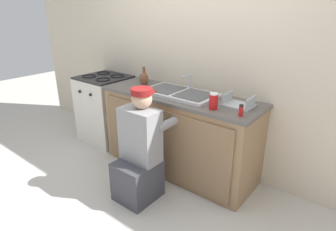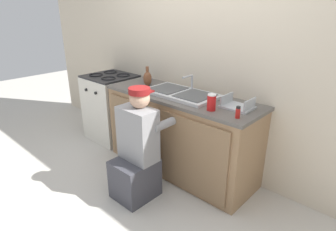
{
  "view_description": "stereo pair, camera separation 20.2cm",
  "coord_description": "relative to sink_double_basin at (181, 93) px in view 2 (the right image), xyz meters",
  "views": [
    {
      "loc": [
        1.69,
        -2.03,
        1.79
      ],
      "look_at": [
        0.0,
        0.1,
        0.72
      ],
      "focal_mm": 30.0,
      "sensor_mm": 36.0,
      "label": 1
    },
    {
      "loc": [
        1.85,
        -1.9,
        1.79
      ],
      "look_at": [
        0.0,
        0.1,
        0.72
      ],
      "focal_mm": 30.0,
      "sensor_mm": 36.0,
      "label": 2
    }
  ],
  "objects": [
    {
      "name": "dish_rack_tray",
      "position": [
        0.66,
        0.04,
        0.01
      ],
      "size": [
        0.28,
        0.22,
        0.11
      ],
      "color": "#B2B7BC",
      "rests_on": "countertop"
    },
    {
      "name": "ground_plane",
      "position": [
        0.0,
        -0.3,
        -0.92
      ],
      "size": [
        12.0,
        12.0,
        0.0
      ],
      "primitive_type": "plane",
      "color": "beige"
    },
    {
      "name": "stove_range",
      "position": [
        -1.26,
        -0.0,
        -0.46
      ],
      "size": [
        0.63,
        0.62,
        0.93
      ],
      "color": "silver",
      "rests_on": "ground_plane"
    },
    {
      "name": "sink_double_basin",
      "position": [
        0.0,
        0.0,
        0.0
      ],
      "size": [
        0.8,
        0.44,
        0.19
      ],
      "color": "silver",
      "rests_on": "countertop"
    },
    {
      "name": "vase_decorative",
      "position": [
        -0.52,
        0.01,
        0.07
      ],
      "size": [
        0.1,
        0.1,
        0.23
      ],
      "color": "brown",
      "rests_on": "countertop"
    },
    {
      "name": "back_wall",
      "position": [
        0.0,
        0.35,
        0.33
      ],
      "size": [
        6.0,
        0.1,
        2.5
      ],
      "primitive_type": "cube",
      "color": "beige",
      "rests_on": "ground_plane"
    },
    {
      "name": "coffee_mug",
      "position": [
        -0.65,
        0.12,
        0.03
      ],
      "size": [
        0.13,
        0.08,
        0.09
      ],
      "color": "#335699",
      "rests_on": "countertop"
    },
    {
      "name": "plumber_person",
      "position": [
        0.01,
        -0.65,
        -0.46
      ],
      "size": [
        0.42,
        0.61,
        1.1
      ],
      "color": "#3F3F47",
      "rests_on": "ground_plane"
    },
    {
      "name": "counter_cabinet",
      "position": [
        0.0,
        -0.01,
        -0.49
      ],
      "size": [
        1.77,
        0.62,
        0.87
      ],
      "color": "#997551",
      "rests_on": "ground_plane"
    },
    {
      "name": "soda_cup_red",
      "position": [
        0.51,
        -0.18,
        0.06
      ],
      "size": [
        0.08,
        0.08,
        0.15
      ],
      "color": "red",
      "rests_on": "countertop"
    },
    {
      "name": "countertop",
      "position": [
        0.0,
        -0.0,
        -0.04
      ],
      "size": [
        1.81,
        0.62,
        0.03
      ],
      "primitive_type": "cube",
      "color": "#5B5651",
      "rests_on": "counter_cabinet"
    },
    {
      "name": "spice_bottle_red",
      "position": [
        0.78,
        -0.18,
        0.03
      ],
      "size": [
        0.04,
        0.04,
        0.1
      ],
      "color": "red",
      "rests_on": "countertop"
    }
  ]
}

